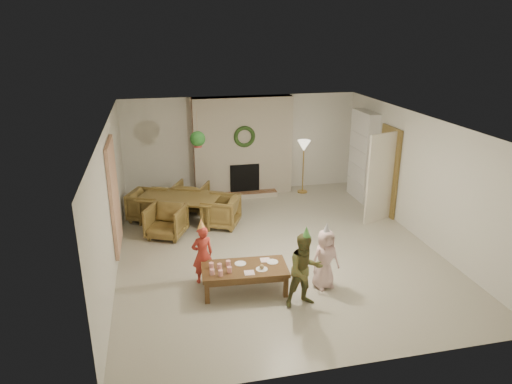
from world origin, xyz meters
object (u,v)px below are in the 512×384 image
object	(u,v)px
dining_table	(180,209)
coffee_table_top	(245,269)
dining_chair_right	(221,212)
child_plaid	(305,270)
dining_chair_left	(147,205)
dining_chair_near	(166,221)
child_pink	(325,259)
dining_chair_far	(191,196)
child_red	(203,254)

from	to	relation	value
dining_table	coffee_table_top	distance (m)	3.21
dining_chair_right	dining_table	bearing A→B (deg)	-90.00
dining_table	child_plaid	bearing A→B (deg)	-40.95
dining_chair_left	dining_table	bearing A→B (deg)	-90.00
dining_chair_near	coffee_table_top	world-z (taller)	dining_chair_near
dining_chair_near	child_plaid	distance (m)	3.62
child_pink	dining_chair_far	bearing A→B (deg)	103.19
dining_table	dining_chair_far	bearing A→B (deg)	90.00
dining_table	coffee_table_top	size ratio (longest dim) A/B	1.25
dining_chair_left	child_pink	size ratio (longest dim) A/B	0.72
child_red	child_plaid	size ratio (longest dim) A/B	0.86
coffee_table_top	child_pink	xyz separation A→B (m)	(1.32, -0.17, 0.12)
dining_chair_far	child_pink	world-z (taller)	child_pink
coffee_table_top	child_red	distance (m)	0.78
dining_table	dining_chair_near	distance (m)	0.76
dining_chair_far	child_plaid	xyz separation A→B (m)	(1.37, -4.39, 0.26)
dining_chair_far	dining_chair_left	bearing A→B (deg)	45.00
dining_chair_far	child_pink	distance (m)	4.38
dining_chair_far	child_plaid	distance (m)	4.61
dining_chair_right	child_red	size ratio (longest dim) A/B	0.72
dining_chair_far	dining_chair_right	distance (m)	1.22
child_pink	dining_chair_near	bearing A→B (deg)	122.18
dining_chair_far	child_pink	size ratio (longest dim) A/B	0.72
child_red	child_plaid	world-z (taller)	child_plaid
dining_chair_near	child_plaid	size ratio (longest dim) A/B	0.62
dining_table	dining_chair_right	distance (m)	0.96
dining_chair_right	child_plaid	xyz separation A→B (m)	(0.82, -3.30, 0.26)
dining_table	dining_chair_far	size ratio (longest dim) A/B	2.34
dining_chair_far	dining_chair_left	world-z (taller)	same
child_plaid	child_pink	world-z (taller)	child_plaid
dining_chair_near	child_red	world-z (taller)	child_red
child_red	dining_chair_near	bearing A→B (deg)	-86.27
dining_chair_near	dining_chair_far	bearing A→B (deg)	90.00
child_pink	dining_chair_right	bearing A→B (deg)	102.56
dining_chair_right	child_plaid	distance (m)	3.41
coffee_table_top	child_pink	world-z (taller)	child_pink
dining_chair_left	child_red	distance (m)	3.12
coffee_table_top	child_plaid	bearing A→B (deg)	-32.06
child_plaid	coffee_table_top	bearing A→B (deg)	137.40
dining_chair_far	child_red	distance (m)	3.36
dining_table	dining_chair_left	xyz separation A→B (m)	(-0.69, 0.32, 0.03)
dining_table	dining_chair_left	world-z (taller)	dining_chair_left
dining_chair_near	dining_chair_far	xyz separation A→B (m)	(0.64, 1.39, 0.00)
dining_table	dining_chair_left	distance (m)	0.76
dining_table	child_pink	distance (m)	3.93
dining_chair_right	coffee_table_top	size ratio (longest dim) A/B	0.53
dining_chair_far	dining_chair_near	bearing A→B (deg)	90.00
child_plaid	dining_table	bearing A→B (deg)	107.99
dining_chair_left	coffee_table_top	bearing A→B (deg)	-130.98
coffee_table_top	child_pink	distance (m)	1.34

